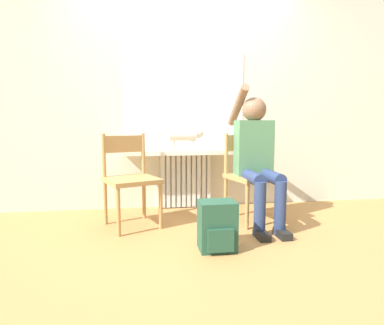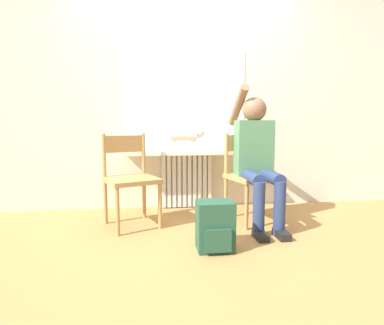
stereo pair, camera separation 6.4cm
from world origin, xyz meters
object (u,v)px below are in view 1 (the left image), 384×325
(chair_left, at_px, (130,178))
(cat, at_px, (185,135))
(backpack, at_px, (217,226))
(person, at_px, (257,153))
(chair_right, at_px, (251,175))

(chair_left, relative_size, cat, 1.66)
(chair_left, height_order, backpack, chair_left)
(chair_left, height_order, person, person)
(person, height_order, cat, person)
(chair_right, xyz_separation_m, cat, (-0.59, 0.42, 0.37))
(backpack, bearing_deg, chair_right, 54.47)
(person, relative_size, cat, 2.54)
(cat, height_order, backpack, cat)
(chair_left, height_order, cat, cat)
(cat, bearing_deg, backpack, -84.97)
(chair_right, xyz_separation_m, backpack, (-0.50, -0.69, -0.27))
(chair_left, xyz_separation_m, chair_right, (1.16, 0.00, 0.00))
(chair_right, height_order, person, person)
(chair_left, xyz_separation_m, cat, (0.56, 0.42, 0.37))
(backpack, bearing_deg, cat, 95.03)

